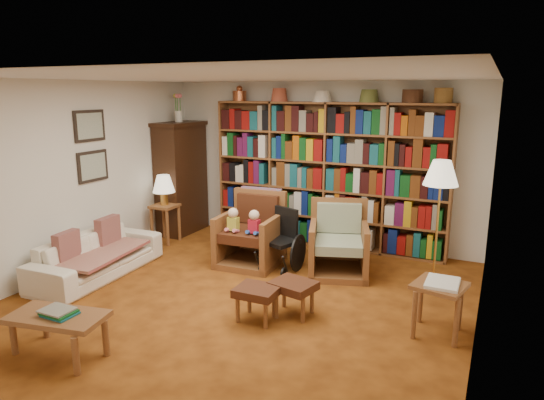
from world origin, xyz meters
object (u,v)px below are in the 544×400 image
Objects in this scene: wheelchair at (283,242)px; footstool_a at (257,293)px; armchair_sage at (341,246)px; coffee_table at (58,320)px; side_table_papers at (439,292)px; sofa at (97,256)px; side_table_lamp at (165,215)px; floor_lamp at (441,178)px; footstool_b at (293,288)px; armchair_leather at (254,234)px.

wheelchair is 1.56m from footstool_a.
coffee_table is at bearing -118.13° from armchair_sage.
wheelchair is at bearing 154.68° from side_table_papers.
wheelchair is 1.47× the size of side_table_papers.
wheelchair reaches higher than sofa.
wheelchair is 2.36m from side_table_papers.
floor_lamp is (4.10, 0.01, 0.91)m from side_table_lamp.
side_table_papers is at bearing 8.61° from footstool_b.
armchair_leather is at bearing -7.28° from side_table_lamp.
side_table_lamp reaches higher than side_table_papers.
armchair_sage is 1.45m from footstool_b.
wheelchair is at bearing 72.32° from coffee_table.
footstool_b is at bearing -48.24° from armchair_leather.
footstool_b is (-1.45, -0.22, -0.13)m from side_table_papers.
footstool_a is at bearing -130.43° from floor_lamp.
sofa is at bearing -158.58° from floor_lamp.
side_table_lamp is 1.08× the size of side_table_papers.
armchair_sage is 1.85m from side_table_papers.
coffee_table is at bearing -107.68° from wheelchair.
armchair_sage is at bearing -1.17° from side_table_lamp.
wheelchair reaches higher than footstool_a.
wheelchair is 1.88× the size of footstool_a.
floor_lamp is (2.40, 0.23, 0.94)m from armchair_leather.
armchair_leather reaches higher than footstool_b.
side_table_papers is at bearing -81.16° from floor_lamp.
coffee_table is at bearing -133.83° from footstool_b.
armchair_leather is 1.23× the size of wheelchair.
coffee_table is (1.15, -1.62, 0.07)m from sofa.
armchair_leather is 1.80m from footstool_a.
side_table_lamp is at bearing 163.30° from side_table_papers.
floor_lamp is (1.93, 0.30, 0.97)m from wheelchair.
armchair_sage is 3.53m from coffee_table.
side_table_lamp is 2.19m from wheelchair.
side_table_lamp reaches higher than footstool_b.
side_table_papers is (1.38, -1.23, 0.08)m from armchair_sage.
side_table_lamp reaches higher than sofa.
coffee_table is at bearing -148.26° from side_table_papers.
sofa is 1.18× the size of floor_lamp.
coffee_table is (-0.45, -2.96, -0.07)m from armchair_leather.
floor_lamp reaches higher than side_table_lamp.
sofa is 2.09m from armchair_leather.
side_table_lamp is 3.13m from footstool_a.
footstool_a is (0.39, -1.51, -0.08)m from wheelchair.
side_table_lamp is at bearing 152.09° from footstool_b.
footstool_b is at bearing -171.39° from side_table_papers.
armchair_sage reaches higher than side_table_lamp.
armchair_sage is at bearing -176.51° from floor_lamp.
side_table_papers is (0.20, -1.30, -0.91)m from floor_lamp.
armchair_leather is 1.23m from armchair_sage.
armchair_sage is 1.96× the size of footstool_b.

